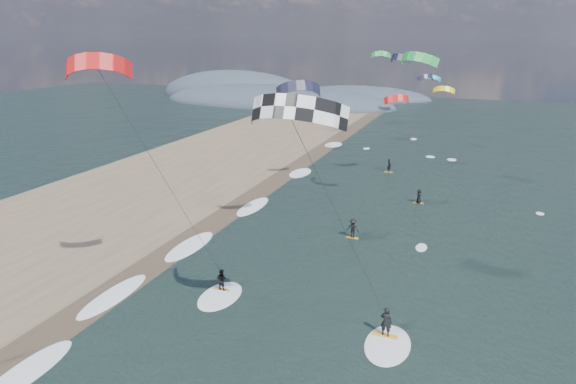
% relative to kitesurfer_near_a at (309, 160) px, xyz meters
% --- Properties ---
extents(sand_strip, '(26.00, 240.00, 0.00)m').
position_rel_kitesurfer_near_a_xyz_m(sand_strip, '(-27.50, 6.73, -11.71)').
color(sand_strip, brown).
rests_on(sand_strip, ground).
extents(wet_sand_strip, '(3.00, 240.00, 0.00)m').
position_rel_kitesurfer_near_a_xyz_m(wet_sand_strip, '(-15.50, 6.73, -11.71)').
color(wet_sand_strip, '#382D23').
rests_on(wet_sand_strip, ground).
extents(coastal_hills, '(80.00, 41.00, 15.00)m').
position_rel_kitesurfer_near_a_xyz_m(coastal_hills, '(-48.34, 104.59, -11.71)').
color(coastal_hills, '#3D4756').
rests_on(coastal_hills, ground).
extents(kitesurfer_near_a, '(7.89, 8.36, 15.23)m').
position_rel_kitesurfer_near_a_xyz_m(kitesurfer_near_a, '(0.00, 0.00, 0.00)').
color(kitesurfer_near_a, gold).
rests_on(kitesurfer_near_a, ground).
extents(kitesurfer_near_b, '(6.96, 8.84, 16.69)m').
position_rel_kitesurfer_near_a_xyz_m(kitesurfer_near_b, '(-10.81, 2.01, -0.96)').
color(kitesurfer_near_b, gold).
rests_on(kitesurfer_near_b, ground).
extents(far_kitesurfers, '(6.34, 23.55, 1.83)m').
position_rel_kitesurfer_near_a_xyz_m(far_kitesurfers, '(-1.46, 26.31, -10.83)').
color(far_kitesurfers, gold).
rests_on(far_kitesurfers, ground).
extents(bg_kite_field, '(14.86, 74.66, 7.48)m').
position_rel_kitesurfer_near_a_xyz_m(bg_kite_field, '(-3.53, 50.30, 0.53)').
color(bg_kite_field, red).
rests_on(bg_kite_field, ground).
extents(shoreline_surf, '(2.40, 79.40, 0.11)m').
position_rel_kitesurfer_near_a_xyz_m(shoreline_surf, '(-14.30, 11.48, -11.71)').
color(shoreline_surf, white).
rests_on(shoreline_surf, ground).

